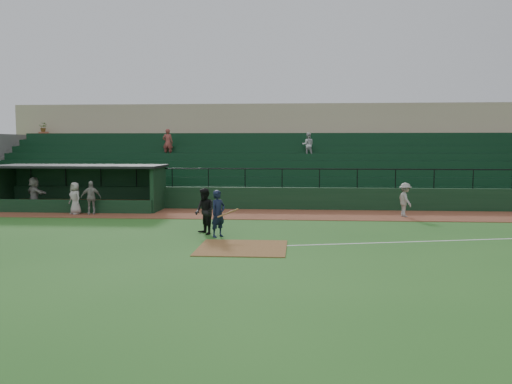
{
  "coord_description": "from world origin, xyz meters",
  "views": [
    {
      "loc": [
        1.91,
        -19.43,
        3.54
      ],
      "look_at": [
        0.0,
        5.0,
        1.4
      ],
      "focal_mm": 38.76,
      "sensor_mm": 36.0,
      "label": 1
    }
  ],
  "objects": [
    {
      "name": "foul_line",
      "position": [
        8.0,
        1.2,
        0.01
      ],
      "size": [
        17.49,
        4.44,
        0.01
      ],
      "primitive_type": "cube",
      "rotation": [
        0.0,
        0.0,
        0.24
      ],
      "color": "white",
      "rests_on": "ground"
    },
    {
      "name": "dugout",
      "position": [
        -9.75,
        9.56,
        1.33
      ],
      "size": [
        8.9,
        3.2,
        2.42
      ],
      "color": "black",
      "rests_on": "ground"
    },
    {
      "name": "ground",
      "position": [
        0.0,
        0.0,
        0.0
      ],
      "size": [
        90.0,
        90.0,
        0.0
      ],
      "primitive_type": "plane",
      "color": "#24591C",
      "rests_on": "ground"
    },
    {
      "name": "batter_at_plate",
      "position": [
        -1.15,
        1.21,
        0.9
      ],
      "size": [
        1.17,
        0.78,
        1.79
      ],
      "color": "black",
      "rests_on": "ground"
    },
    {
      "name": "dugout_player_a",
      "position": [
        -8.48,
        7.33,
        0.86
      ],
      "size": [
        1.05,
        0.69,
        1.66
      ],
      "primitive_type": "imported",
      "rotation": [
        0.0,
        0.0,
        0.32
      ],
      "color": "#99958F",
      "rests_on": "warning_track"
    },
    {
      "name": "umpire",
      "position": [
        -1.77,
        1.82,
        0.91
      ],
      "size": [
        1.08,
        1.12,
        1.82
      ],
      "primitive_type": "imported",
      "rotation": [
        0.0,
        0.0,
        -0.92
      ],
      "color": "black",
      "rests_on": "ground"
    },
    {
      "name": "home_plate_dirt",
      "position": [
        0.0,
        -1.0,
        0.01
      ],
      "size": [
        3.0,
        3.0,
        0.03
      ],
      "primitive_type": "cube",
      "color": "brown",
      "rests_on": "ground"
    },
    {
      "name": "warning_track",
      "position": [
        0.0,
        8.0,
        0.01
      ],
      "size": [
        40.0,
        4.0,
        0.03
      ],
      "primitive_type": "cube",
      "color": "brown",
      "rests_on": "ground"
    },
    {
      "name": "dugout_player_c",
      "position": [
        -11.98,
        8.48,
        0.92
      ],
      "size": [
        1.65,
        1.4,
        1.78
      ],
      "primitive_type": "imported",
      "rotation": [
        0.0,
        0.0,
        2.51
      ],
      "color": "#A8A29D",
      "rests_on": "warning_track"
    },
    {
      "name": "dugout_player_b",
      "position": [
        -9.26,
        7.24,
        0.83
      ],
      "size": [
        0.93,
        0.86,
        1.6
      ],
      "primitive_type": "imported",
      "rotation": [
        0.0,
        0.0,
        -0.6
      ],
      "color": "#A6A19B",
      "rests_on": "warning_track"
    },
    {
      "name": "stadium_structure",
      "position": [
        -0.0,
        16.46,
        2.3
      ],
      "size": [
        38.0,
        13.08,
        6.4
      ],
      "color": "black",
      "rests_on": "ground"
    },
    {
      "name": "runner",
      "position": [
        7.02,
        7.52,
        0.85
      ],
      "size": [
        0.85,
        1.18,
        1.65
      ],
      "primitive_type": "imported",
      "rotation": [
        0.0,
        0.0,
        1.82
      ],
      "color": "gray",
      "rests_on": "warning_track"
    }
  ]
}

